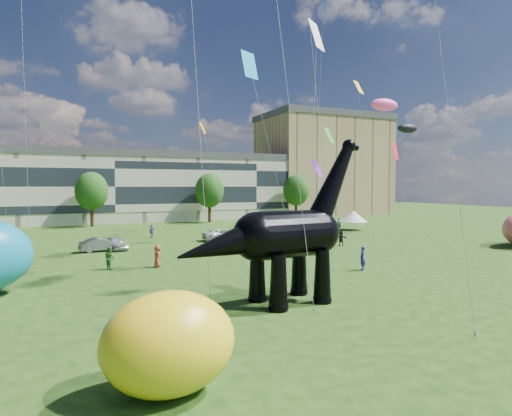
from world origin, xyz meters
name	(u,v)px	position (x,y,z in m)	size (l,w,h in m)	color
ground	(352,294)	(0.00, 0.00, 0.00)	(220.00, 220.00, 0.00)	#16330C
terrace_row	(112,189)	(-8.00, 62.00, 6.00)	(78.00, 11.00, 12.00)	beige
apartment_block	(323,167)	(40.00, 65.00, 11.00)	(28.00, 18.00, 22.00)	tan
tree_mid_left	(92,188)	(-12.00, 53.00, 6.29)	(5.20, 5.20, 9.44)	#382314
tree_mid_right	(209,188)	(8.00, 53.00, 6.29)	(5.20, 5.20, 9.44)	#382314
tree_far_right	(296,188)	(26.00, 53.00, 6.29)	(5.20, 5.20, 9.44)	#382314
dinosaur_sculpture	(282,238)	(-4.83, 0.06, 3.74)	(12.18, 3.73, 9.91)	black
car_silver	(116,243)	(-11.23, 25.14, 0.68)	(1.61, 4.00, 1.36)	silver
car_grey	(101,245)	(-12.73, 24.59, 0.69)	(1.47, 4.21, 1.39)	slate
car_white	(224,234)	(1.67, 27.67, 0.74)	(2.44, 5.30, 1.47)	silver
car_dark	(319,235)	(11.85, 22.27, 0.74)	(2.08, 5.12, 1.48)	#595960
gazebo_near	(276,224)	(7.55, 25.39, 1.99)	(4.24, 4.24, 2.84)	silver
gazebo_far	(353,217)	(23.64, 31.35, 2.03)	(4.50, 4.50, 2.89)	silver
inflatable_yellow	(169,343)	(-13.04, -7.89, 1.66)	(4.32, 3.33, 3.33)	yellow
visitors	(234,245)	(-1.10, 17.28, 0.91)	(44.96, 28.89, 1.90)	#2F7076
kites	(349,69)	(15.98, 22.30, 20.89)	(54.56, 43.94, 28.59)	red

